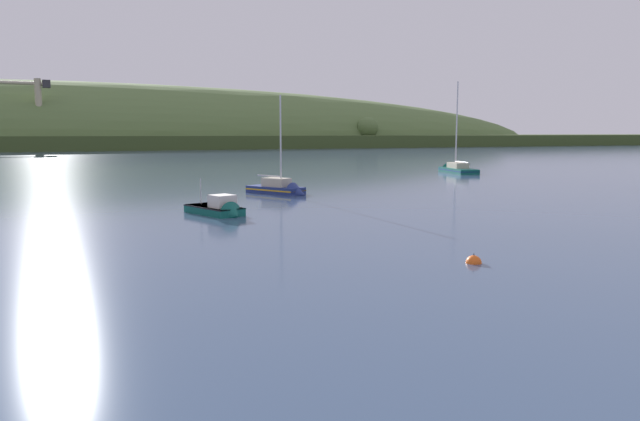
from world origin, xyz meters
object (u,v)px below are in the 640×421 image
(fishing_boat_moored, at_px, (219,211))
(mooring_buoy_off_fishing_boat, at_px, (474,263))
(sailboat_near_mooring, at_px, (455,171))
(sailboat_far_left, at_px, (281,191))
(dockside_crane, at_px, (38,114))

(fishing_boat_moored, relative_size, mooring_buoy_off_fishing_boat, 7.10)
(sailboat_near_mooring, distance_m, sailboat_far_left, 37.12)
(sailboat_far_left, xyz_separation_m, fishing_boat_moored, (-7.96, -12.07, 0.02))
(dockside_crane, bearing_deg, sailboat_near_mooring, 105.40)
(dockside_crane, xyz_separation_m, sailboat_far_left, (32.97, -159.84, -10.92))
(dockside_crane, distance_m, mooring_buoy_off_fishing_boat, 193.77)
(sailboat_near_mooring, distance_m, mooring_buoy_off_fishing_boat, 60.08)
(sailboat_near_mooring, xyz_separation_m, sailboat_far_left, (-31.23, -20.08, 0.04))
(sailboat_near_mooring, bearing_deg, dockside_crane, 34.51)
(sailboat_far_left, distance_m, mooring_buoy_off_fishing_boat, 30.89)
(dockside_crane, relative_size, sailboat_far_left, 2.30)
(dockside_crane, relative_size, fishing_boat_moored, 4.19)
(sailboat_far_left, xyz_separation_m, mooring_buoy_off_fishing_boat, (-0.61, -30.88, -0.26))
(sailboat_near_mooring, relative_size, mooring_buoy_off_fishing_boat, 18.15)
(sailboat_far_left, relative_size, mooring_buoy_off_fishing_boat, 12.92)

